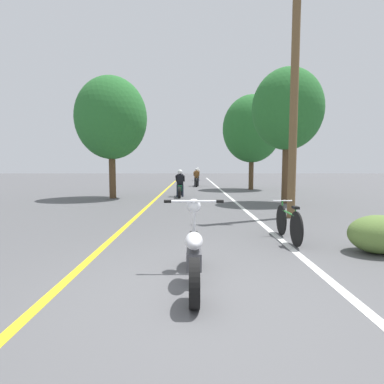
{
  "coord_description": "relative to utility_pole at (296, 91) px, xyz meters",
  "views": [
    {
      "loc": [
        0.05,
        -3.68,
        1.59
      ],
      "look_at": [
        0.02,
        4.27,
        0.9
      ],
      "focal_mm": 28.0,
      "sensor_mm": 36.0,
      "label": 1
    }
  ],
  "objects": [
    {
      "name": "motorcycle_rider_lead",
      "position": [
        -3.67,
        6.33,
        -3.29
      ],
      "size": [
        0.5,
        2.11,
        1.41
      ],
      "color": "black",
      "rests_on": "ground"
    },
    {
      "name": "lane_stripe_edge",
      "position": [
        -1.13,
        6.81,
        -3.82
      ],
      "size": [
        0.14,
        48.0,
        0.01
      ],
      "primitive_type": "cube",
      "color": "white",
      "rests_on": "ground"
    },
    {
      "name": "roadside_tree_left",
      "position": [
        -6.97,
        5.59,
        0.07
      ],
      "size": [
        3.46,
        3.11,
        5.9
      ],
      "color": "#513A23",
      "rests_on": "ground"
    },
    {
      "name": "ground_plane",
      "position": [
        -3.11,
        -5.46,
        -3.83
      ],
      "size": [
        120.0,
        120.0,
        0.0
      ],
      "primitive_type": "plane",
      "color": "#515154"
    },
    {
      "name": "motorcycle_rider_mid",
      "position": [
        -2.7,
        14.36,
        -3.29
      ],
      "size": [
        0.5,
        2.11,
        1.42
      ],
      "color": "black",
      "rests_on": "ground"
    },
    {
      "name": "roadside_bush",
      "position": [
        0.37,
        -3.77,
        -3.48
      ],
      "size": [
        1.1,
        0.88,
        0.7
      ],
      "color": "#5B7A38",
      "rests_on": "ground"
    },
    {
      "name": "motorcycle_foreground",
      "position": [
        -3.03,
        -5.13,
        -3.4
      ],
      "size": [
        0.9,
        1.94,
        1.09
      ],
      "color": "black",
      "rests_on": "ground"
    },
    {
      "name": "motorcycle_rider_far",
      "position": [
        -2.44,
        23.26,
        -3.28
      ],
      "size": [
        0.5,
        2.19,
        1.45
      ],
      "color": "black",
      "rests_on": "ground"
    },
    {
      "name": "roadside_tree_right_far",
      "position": [
        0.94,
        11.05,
        0.22
      ],
      "size": [
        3.88,
        3.49,
        6.29
      ],
      "color": "#513A23",
      "rests_on": "ground"
    },
    {
      "name": "lane_stripe_center",
      "position": [
        -4.81,
        6.81,
        -3.82
      ],
      "size": [
        0.14,
        48.0,
        0.01
      ],
      "primitive_type": "cube",
      "color": "yellow",
      "rests_on": "ground"
    },
    {
      "name": "bicycle_parked",
      "position": [
        -0.99,
        -2.83,
        -3.45
      ],
      "size": [
        0.44,
        1.7,
        0.82
      ],
      "color": "black",
      "rests_on": "ground"
    },
    {
      "name": "roadside_tree_right_near",
      "position": [
        0.96,
        3.67,
        0.12
      ],
      "size": [
        2.97,
        2.67,
        5.68
      ],
      "color": "#513A23",
      "rests_on": "ground"
    },
    {
      "name": "utility_pole",
      "position": [
        0.0,
        0.0,
        0.0
      ],
      "size": [
        1.1,
        0.24,
        7.46
      ],
      "color": "brown",
      "rests_on": "ground"
    }
  ]
}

